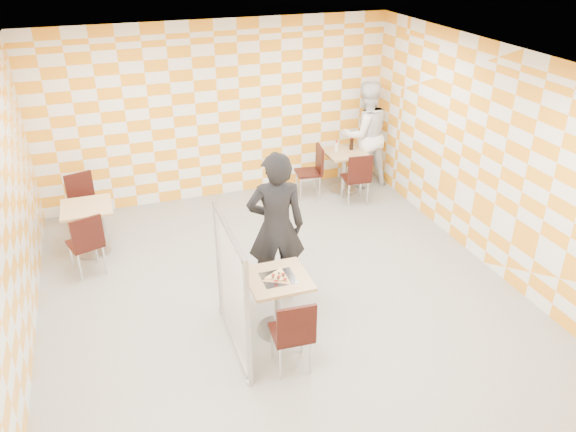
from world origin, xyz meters
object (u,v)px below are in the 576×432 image
object	(u,v)px
soda_bottle	(351,144)
second_table	(344,164)
man_white	(365,135)
sport_bottle	(336,147)
empty_table	(89,221)
chair_main_front	(294,331)
main_table	(278,295)
chair_second_side	(313,167)
chair_empty_near	(86,240)
partition	(232,289)
man_dark	(276,227)
chair_empty_far	(83,198)
chair_second_front	(358,175)

from	to	relation	value
soda_bottle	second_table	bearing A→B (deg)	-158.81
man_white	sport_bottle	size ratio (longest dim) A/B	9.62
empty_table	chair_main_front	distance (m)	3.85
main_table	chair_second_side	xyz separation A→B (m)	(1.75, 3.34, 0.04)
main_table	sport_bottle	distance (m)	4.09
second_table	chair_empty_near	size ratio (longest dim) A/B	0.81
empty_table	chair_main_front	world-z (taller)	chair_main_front
chair_second_side	partition	xyz separation A→B (m)	(-2.31, -3.44, 0.25)
man_dark	man_white	bearing A→B (deg)	-121.95
empty_table	main_table	bearing A→B (deg)	-52.25
man_white	partition	bearing A→B (deg)	46.45
partition	chair_empty_near	bearing A→B (deg)	125.71
second_table	chair_main_front	world-z (taller)	chair_main_front
chair_second_side	chair_empty_far	world-z (taller)	same
empty_table	soda_bottle	world-z (taller)	soda_bottle
second_table	soda_bottle	world-z (taller)	soda_bottle
man_white	second_table	bearing A→B (deg)	17.31
chair_second_side	man_dark	world-z (taller)	man_dark
chair_main_front	soda_bottle	world-z (taller)	soda_bottle
chair_second_front	man_white	distance (m)	0.97
chair_main_front	chair_empty_far	size ratio (longest dim) A/B	1.00
chair_empty_near	partition	xyz separation A→B (m)	(1.50, -2.08, 0.25)
main_table	chair_second_front	bearing A→B (deg)	50.02
man_dark	man_white	size ratio (longest dim) A/B	1.03
chair_second_front	chair_empty_near	xyz separation A→B (m)	(-4.38, -0.80, 0.00)
chair_second_front	man_white	bearing A→B (deg)	57.63
man_white	soda_bottle	size ratio (longest dim) A/B	8.36
chair_empty_near	man_white	world-z (taller)	man_white
empty_table	chair_main_front	xyz separation A→B (m)	(1.95, -3.32, 0.04)
chair_empty_far	chair_empty_near	bearing A→B (deg)	-89.43
empty_table	sport_bottle	distance (m)	4.32
man_dark	main_table	bearing A→B (deg)	83.99
chair_empty_near	second_table	bearing A→B (deg)	17.56
chair_empty_far	soda_bottle	size ratio (longest dim) A/B	4.02
empty_table	chair_second_front	bearing A→B (deg)	2.25
empty_table	chair_second_side	distance (m)	3.83
partition	man_white	distance (m)	4.94
chair_second_side	partition	size ratio (longest dim) A/B	0.60
second_table	man_dark	distance (m)	3.43
partition	chair_second_front	bearing A→B (deg)	44.96
soda_bottle	chair_second_front	bearing A→B (deg)	-104.56
chair_second_side	sport_bottle	xyz separation A→B (m)	(0.46, 0.09, 0.29)
empty_table	chair_second_front	distance (m)	4.34
empty_table	chair_empty_near	world-z (taller)	chair_empty_near
chair_second_front	partition	distance (m)	4.09
partition	chair_second_side	bearing A→B (deg)	56.19
chair_second_side	man_dark	xyz separation A→B (m)	(-1.53, -2.62, 0.44)
chair_empty_far	chair_main_front	bearing A→B (deg)	-63.74
chair_main_front	man_dark	bearing A→B (deg)	79.07
second_table	chair_second_front	bearing A→B (deg)	-92.00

